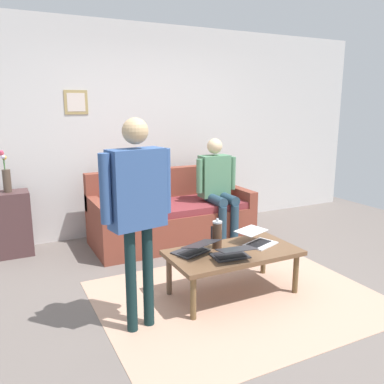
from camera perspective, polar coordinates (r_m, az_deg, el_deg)
name	(u,v)px	position (r m, az deg, el deg)	size (l,w,h in m)	color
ground_plane	(226,293)	(3.79, 4.89, -14.13)	(7.68, 7.68, 0.00)	#6A605B
area_rug	(238,298)	(3.70, 6.61, -14.75)	(2.40, 1.90, 0.01)	tan
back_wall	(142,130)	(5.39, -7.22, 8.71)	(7.04, 0.11, 2.70)	silver
couch	(171,217)	(5.02, -3.04, -3.59)	(1.96, 0.86, 0.88)	brown
coffee_table	(233,255)	(3.63, 5.89, -8.99)	(1.17, 0.61, 0.41)	brown
laptop_left	(232,254)	(3.43, 5.75, -8.74)	(0.34, 0.35, 0.13)	#28282D
laptop_center	(257,239)	(3.80, 9.30, -6.67)	(0.38, 0.39, 0.12)	silver
laptop_right	(194,249)	(3.52, 0.36, -8.12)	(0.40, 0.42, 0.14)	#28282D
french_press	(217,234)	(3.63, 3.61, -6.06)	(0.11, 0.09, 0.28)	#4C3323
side_shelf	(11,224)	(4.96, -24.40, -4.17)	(0.42, 0.32, 0.74)	#4B3031
flower_vase	(6,176)	(4.85, -25.02, 2.11)	(0.10, 0.09, 0.47)	#4F3F33
person_standing	(137,199)	(2.90, -7.83, -0.93)	(0.57, 0.25, 1.60)	#132A2C
person_seated	(217,184)	(4.96, 3.66, 1.22)	(0.55, 0.51, 1.28)	#253E50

